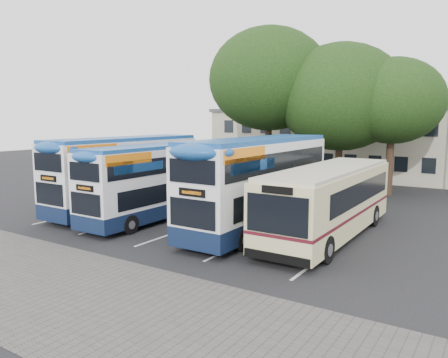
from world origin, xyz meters
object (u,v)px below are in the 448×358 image
bus_dd_left (126,170)px  bus_dd_right (259,179)px  tree_left (269,79)px  bus_single (330,197)px  tree_mid (341,97)px  tree_right (393,101)px  bus_dd_mid (158,178)px

bus_dd_left → bus_dd_right: size_ratio=0.97×
tree_left → bus_single: 16.07m
tree_mid → tree_right: tree_mid is taller
tree_mid → tree_right: 3.56m
bus_dd_left → bus_single: 11.79m
tree_mid → bus_dd_left: bearing=-120.8°
tree_mid → bus_dd_left: size_ratio=1.05×
bus_single → tree_left: bearing=127.9°
bus_dd_mid → bus_dd_right: bearing=9.4°
bus_dd_left → bus_dd_right: bearing=1.6°
tree_left → bus_single: (9.05, -11.62, -6.43)m
tree_right → bus_dd_mid: size_ratio=0.99×
tree_right → bus_dd_right: tree_right is taller
bus_single → bus_dd_right: bearing=-170.3°
tree_left → bus_dd_left: size_ratio=1.20×
tree_mid → bus_dd_mid: size_ratio=1.13×
tree_mid → tree_left: bearing=-169.9°
tree_right → bus_dd_mid: bearing=-121.2°
tree_left → tree_right: tree_left is taller
tree_right → bus_single: size_ratio=0.89×
tree_left → tree_mid: size_ratio=1.14×
tree_left → bus_dd_left: (-2.70, -12.41, -5.89)m
tree_mid → tree_right: (3.54, 0.09, -0.34)m
tree_left → tree_mid: 5.54m
bus_dd_left → bus_dd_mid: 3.05m
tree_mid → bus_single: size_ratio=1.01×
tree_left → bus_dd_mid: 14.43m
tree_mid → bus_dd_right: size_ratio=1.01×
bus_dd_left → tree_right: bearing=49.4°
tree_right → bus_dd_right: size_ratio=0.89×
tree_left → tree_mid: tree_left is taller
tree_left → bus_dd_mid: tree_left is taller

